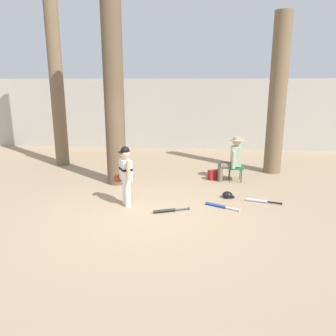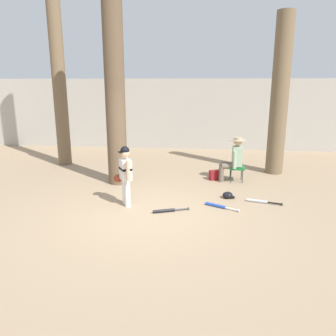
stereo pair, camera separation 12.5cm
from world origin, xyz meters
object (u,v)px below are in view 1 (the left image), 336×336
batting_helmet_black (227,195)px  tree_near_player (114,86)px  seated_spectator (232,158)px  bat_aluminum_silver (260,201)px  tree_far_left (55,64)px  handbag_beside_stool (215,175)px  tree_behind_spectator (277,106)px  bat_blue_youth (218,206)px  young_ballplayer (125,172)px  folding_stool (235,168)px  bat_black_composite (167,211)px

batting_helmet_black → tree_near_player: bearing=161.6°
seated_spectator → bat_aluminum_silver: 1.82m
tree_near_player → tree_far_left: bearing=140.1°
seated_spectator → tree_far_left: tree_far_left is taller
tree_near_player → handbag_beside_stool: bearing=12.2°
handbag_beside_stool → tree_far_left: size_ratio=0.05×
tree_near_player → tree_behind_spectator: bearing=19.0°
bat_blue_youth → seated_spectator: bearing=77.3°
young_ballplayer → bat_aluminum_silver: size_ratio=1.73×
batting_helmet_black → handbag_beside_stool: bearing=98.6°
bat_blue_youth → bat_aluminum_silver: (0.93, 0.38, 0.00)m
bat_blue_youth → bat_aluminum_silver: same height
young_ballplayer → batting_helmet_black: size_ratio=4.64×
folding_stool → handbag_beside_stool: (-0.54, 0.09, -0.23)m
tree_near_player → bat_aluminum_silver: tree_near_player is taller
seated_spectator → batting_helmet_black: seated_spectator is taller
handbag_beside_stool → bat_blue_youth: 2.12m
folding_stool → handbag_beside_stool: folding_stool is taller
tree_near_player → tree_far_left: (-2.26, 1.89, 0.63)m
tree_behind_spectator → seated_spectator: (-1.29, -1.01, -1.31)m
seated_spectator → batting_helmet_black: bearing=-98.7°
seated_spectator → handbag_beside_stool: size_ratio=3.53×
bat_black_composite → folding_stool: bearing=56.1°
tree_near_player → batting_helmet_black: 3.84m
seated_spectator → handbag_beside_stool: 0.68m
bat_blue_youth → batting_helmet_black: 0.67m
young_ballplayer → folding_stool: bearing=39.4°
young_ballplayer → bat_aluminum_silver: 3.05m
tree_behind_spectator → bat_aluminum_silver: bearing=-107.0°
folding_stool → batting_helmet_black: folding_stool is taller
young_ballplayer → batting_helmet_black: bearing=16.9°
young_ballplayer → seated_spectator: size_ratio=1.09×
young_ballplayer → tree_far_left: (-2.84, 3.51, 2.39)m
folding_stool → tree_near_player: bearing=-171.4°
tree_behind_spectator → young_ballplayer: size_ratio=3.53×
young_ballplayer → bat_aluminum_silver: bearing=8.6°
bat_black_composite → batting_helmet_black: (1.31, 1.00, 0.04)m
seated_spectator → tree_far_left: size_ratio=0.17×
bat_blue_youth → batting_helmet_black: bearing=68.6°
tree_near_player → seated_spectator: bearing=8.9°
young_ballplayer → seated_spectator: bearing=40.5°
tree_near_player → bat_black_composite: (1.51, -1.94, -2.47)m
tree_far_left → batting_helmet_black: size_ratio=25.09×
handbag_beside_stool → bat_blue_youth: size_ratio=0.48×
folding_stool → batting_helmet_black: 1.48m
batting_helmet_black → tree_behind_spectator: bearing=58.2°
tree_behind_spectator → folding_stool: tree_behind_spectator is taller
young_ballplayer → bat_aluminum_silver: young_ballplayer is taller
folding_stool → bat_aluminum_silver: folding_stool is taller
tree_behind_spectator → handbag_beside_stool: tree_behind_spectator is taller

